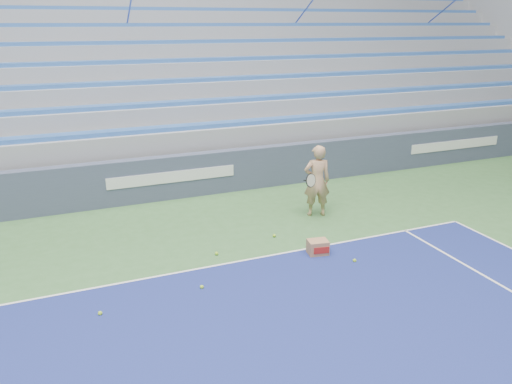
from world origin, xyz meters
TOP-DOWN VIEW (x-y plane):
  - sponsor_barrier at (0.00, 15.88)m, footprint 30.00×0.32m
  - bleachers at (0.00, 21.60)m, footprint 31.00×9.15m
  - tennis_player at (2.79, 13.44)m, footprint 0.95×0.89m
  - ball_box at (1.84, 11.62)m, footprint 0.42×0.35m
  - tennis_ball_0 at (1.39, 12.67)m, footprint 0.07×0.07m
  - tennis_ball_1 at (-2.27, 11.02)m, footprint 0.07×0.07m
  - tennis_ball_2 at (0.02, 12.32)m, footprint 0.07×0.07m
  - tennis_ball_3 at (-0.60, 11.19)m, footprint 0.07×0.07m
  - tennis_ball_4 at (2.31, 11.06)m, footprint 0.07×0.07m

SIDE VIEW (x-z plane):
  - tennis_ball_0 at x=1.39m, z-range 0.00..0.07m
  - tennis_ball_1 at x=-2.27m, z-range 0.00..0.07m
  - tennis_ball_2 at x=0.02m, z-range 0.00..0.07m
  - tennis_ball_3 at x=-0.60m, z-range 0.00..0.07m
  - tennis_ball_4 at x=2.31m, z-range 0.00..0.07m
  - ball_box at x=1.84m, z-range 0.00..0.29m
  - sponsor_barrier at x=0.00m, z-range 0.00..1.10m
  - tennis_player at x=2.79m, z-range 0.00..1.66m
  - bleachers at x=0.00m, z-range -1.29..6.01m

